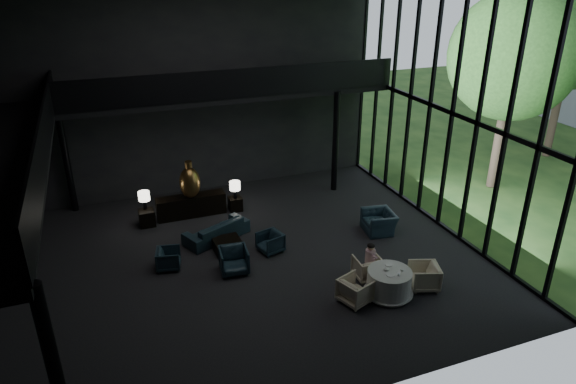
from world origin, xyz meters
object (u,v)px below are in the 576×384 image
object	(u,v)px
lounge_armchair_west	(169,259)
child	(371,253)
table_lamp_right	(235,186)
bronze_urn	(190,182)
side_table_right	(235,204)
coffee_table	(227,245)
table_lamp_left	(144,197)
dining_chair_west	(356,289)
side_table_left	(147,218)
dining_chair_east	(424,275)
lounge_armchair_east	(270,242)
lounge_armchair_south	(234,258)
sofa	(216,226)
console	(191,206)
dining_table	(389,284)
window_armchair	(379,218)
dining_chair_north	(368,267)

from	to	relation	value
lounge_armchair_west	child	world-z (taller)	child
table_lamp_right	bronze_urn	bearing A→B (deg)	177.57
side_table_right	coffee_table	size ratio (longest dim) A/B	0.60
table_lamp_left	dining_chair_west	size ratio (longest dim) A/B	0.81
table_lamp_right	lounge_armchair_west	xyz separation A→B (m)	(-2.93, -3.04, -0.67)
side_table_left	dining_chair_east	bearing A→B (deg)	-44.13
lounge_armchair_east	lounge_armchair_south	size ratio (longest dim) A/B	0.73
side_table_right	sofa	distance (m)	2.19
console	table_lamp_left	world-z (taller)	table_lamp_left
side_table_left	dining_table	xyz separation A→B (m)	(5.73, -6.56, 0.04)
lounge_armchair_south	window_armchair	distance (m)	5.32
bronze_urn	window_armchair	world-z (taller)	bronze_urn
bronze_urn	side_table_right	xyz separation A→B (m)	(1.60, -0.01, -1.11)
console	dining_chair_east	size ratio (longest dim) A/B	2.98
table_lamp_left	child	world-z (taller)	table_lamp_left
lounge_armchair_south	child	size ratio (longest dim) A/B	1.44
table_lamp_right	lounge_armchair_west	world-z (taller)	table_lamp_right
lounge_armchair_south	dining_chair_east	distance (m)	5.48
coffee_table	dining_chair_east	size ratio (longest dim) A/B	1.03
side_table_left	lounge_armchair_east	world-z (taller)	lounge_armchair_east
side_table_left	lounge_armchair_south	bearing A→B (deg)	-62.49
console	dining_chair_west	world-z (taller)	dining_chair_west
coffee_table	dining_chair_west	size ratio (longest dim) A/B	1.04
window_armchair	dining_chair_north	distance (m)	2.94
lounge_armchair_west	coffee_table	size ratio (longest dim) A/B	0.75
window_armchair	dining_chair_west	bearing A→B (deg)	-30.75
bronze_urn	sofa	bearing A→B (deg)	-76.60
side_table_right	sofa	world-z (taller)	sofa
window_armchair	bronze_urn	bearing A→B (deg)	-112.34
side_table_right	dining_table	size ratio (longest dim) A/B	0.37
dining_table	table_lamp_left	bearing A→B (deg)	130.66
lounge_armchair_south	dining_chair_west	xyz separation A→B (m)	(2.66, -2.60, -0.05)
side_table_left	lounge_armchair_east	size ratio (longest dim) A/B	0.86
table_lamp_right	dining_chair_north	xyz separation A→B (m)	(2.38, -5.63, -0.62)
bronze_urn	lounge_armchair_east	world-z (taller)	bronze_urn
coffee_table	child	xyz separation A→B (m)	(3.51, -2.89, 0.58)
side_table_left	dining_chair_north	world-z (taller)	dining_chair_north
lounge_armchair_east	dining_chair_west	distance (m)	3.57
sofa	side_table_left	bearing A→B (deg)	-65.02
table_lamp_left	window_armchair	world-z (taller)	table_lamp_left
window_armchair	child	bearing A→B (deg)	-27.67
dining_chair_north	lounge_armchair_south	bearing A→B (deg)	-22.54
lounge_armchair_east	dining_chair_north	world-z (taller)	dining_chair_north
console	sofa	distance (m)	2.05
table_lamp_right	lounge_armchair_south	size ratio (longest dim) A/B	0.72
sofa	dining_chair_north	distance (m)	5.23
dining_chair_north	child	distance (m)	0.42
dining_chair_west	window_armchair	bearing A→B (deg)	-59.00
bronze_urn	child	xyz separation A→B (m)	(4.09, -5.63, -0.60)
bronze_urn	lounge_armchair_west	bearing A→B (deg)	-113.08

